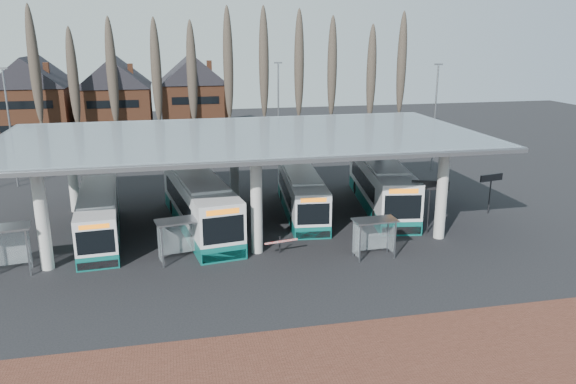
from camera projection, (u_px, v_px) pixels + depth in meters
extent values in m
plane|color=black|center=(264.00, 268.00, 31.90)|extent=(140.00, 140.00, 0.00)
cylinder|color=#B8B8B3|center=(42.00, 219.00, 31.00)|extent=(0.70, 0.70, 6.00)
cylinder|color=#B8B8B3|center=(72.00, 172.00, 41.35)|extent=(0.70, 0.70, 6.00)
cylinder|color=#B8B8B3|center=(257.00, 205.00, 33.43)|extent=(0.70, 0.70, 6.00)
cylinder|color=#B8B8B3|center=(234.00, 165.00, 43.78)|extent=(0.70, 0.70, 6.00)
cylinder|color=#B8B8B3|center=(442.00, 193.00, 35.86)|extent=(0.70, 0.70, 6.00)
cylinder|color=#B8B8B3|center=(379.00, 158.00, 46.21)|extent=(0.70, 0.70, 6.00)
cube|color=gray|center=(243.00, 135.00, 37.72)|extent=(32.00, 16.00, 0.12)
cube|color=silver|center=(243.00, 134.00, 37.70)|extent=(31.50, 15.50, 0.04)
cone|color=#473D33|center=(35.00, 90.00, 57.31)|extent=(0.36, 0.36, 14.50)
ellipsoid|color=#473D33|center=(33.00, 73.00, 56.84)|extent=(1.10, 1.10, 11.02)
cone|color=#473D33|center=(76.00, 90.00, 58.12)|extent=(0.36, 0.36, 14.50)
ellipsoid|color=#473D33|center=(74.00, 72.00, 57.65)|extent=(1.10, 1.10, 11.02)
cone|color=#473D33|center=(116.00, 89.00, 58.93)|extent=(0.36, 0.36, 14.50)
ellipsoid|color=#473D33|center=(115.00, 72.00, 58.46)|extent=(1.10, 1.10, 11.02)
cone|color=#473D33|center=(155.00, 88.00, 59.74)|extent=(0.36, 0.36, 14.50)
ellipsoid|color=#473D33|center=(154.00, 71.00, 59.27)|extent=(1.10, 1.10, 11.02)
cone|color=#473D33|center=(193.00, 87.00, 60.56)|extent=(0.36, 0.36, 14.50)
ellipsoid|color=#473D33|center=(192.00, 71.00, 60.08)|extent=(1.10, 1.10, 11.02)
cone|color=#473D33|center=(230.00, 87.00, 61.37)|extent=(0.36, 0.36, 14.50)
ellipsoid|color=#473D33|center=(230.00, 70.00, 60.89)|extent=(1.10, 1.10, 11.02)
cone|color=#473D33|center=(266.00, 86.00, 62.18)|extent=(0.36, 0.36, 14.50)
ellipsoid|color=#473D33|center=(266.00, 70.00, 61.70)|extent=(1.10, 1.10, 11.02)
cone|color=#473D33|center=(301.00, 85.00, 62.99)|extent=(0.36, 0.36, 14.50)
ellipsoid|color=#473D33|center=(301.00, 69.00, 62.51)|extent=(1.10, 1.10, 11.02)
cone|color=#473D33|center=(335.00, 85.00, 63.80)|extent=(0.36, 0.36, 14.50)
ellipsoid|color=#473D33|center=(336.00, 69.00, 63.32)|extent=(1.10, 1.10, 11.02)
cone|color=#473D33|center=(369.00, 84.00, 64.61)|extent=(0.36, 0.36, 14.50)
ellipsoid|color=#473D33|center=(369.00, 69.00, 64.13)|extent=(1.10, 1.10, 11.02)
cone|color=#473D33|center=(401.00, 83.00, 65.42)|extent=(0.36, 0.36, 14.50)
ellipsoid|color=#473D33|center=(402.00, 68.00, 64.94)|extent=(1.10, 1.10, 11.02)
cube|color=brown|center=(36.00, 113.00, 68.17)|extent=(8.00, 10.00, 7.00)
pyramid|color=black|center=(29.00, 54.00, 66.27)|extent=(8.30, 10.30, 3.50)
cube|color=brown|center=(117.00, 111.00, 70.10)|extent=(8.00, 10.00, 7.00)
pyramid|color=black|center=(112.00, 54.00, 68.19)|extent=(8.30, 10.30, 3.50)
cube|color=brown|center=(194.00, 109.00, 72.02)|extent=(8.00, 10.00, 7.00)
pyramid|color=black|center=(191.00, 53.00, 70.12)|extent=(8.30, 10.30, 3.50)
cylinder|color=slate|center=(10.00, 130.00, 47.58)|extent=(0.16, 0.16, 10.00)
cube|color=slate|center=(2.00, 68.00, 46.19)|extent=(0.80, 0.15, 0.15)
cylinder|color=slate|center=(278.00, 115.00, 56.21)|extent=(0.16, 0.16, 10.00)
cube|color=slate|center=(278.00, 63.00, 54.82)|extent=(0.80, 0.15, 0.15)
cylinder|color=slate|center=(435.00, 119.00, 53.40)|extent=(0.16, 0.16, 10.00)
cube|color=slate|center=(439.00, 64.00, 52.01)|extent=(0.80, 0.15, 0.15)
cube|color=silver|center=(99.00, 214.00, 36.20)|extent=(3.13, 11.10, 2.56)
cube|color=#0B5750|center=(100.00, 232.00, 36.53)|extent=(3.15, 11.12, 0.82)
cube|color=silver|center=(97.00, 194.00, 35.84)|extent=(2.57, 6.71, 0.16)
cube|color=black|center=(99.00, 210.00, 36.60)|extent=(2.94, 8.04, 1.00)
cube|color=black|center=(96.00, 242.00, 31.15)|extent=(2.05, 0.20, 1.37)
cube|color=black|center=(101.00, 191.00, 41.21)|extent=(1.98, 0.20, 1.10)
cube|color=orange|center=(94.00, 227.00, 30.90)|extent=(1.63, 0.17, 0.27)
cube|color=black|center=(98.00, 265.00, 31.53)|extent=(2.21, 0.24, 0.46)
cylinder|color=black|center=(80.00, 252.00, 33.04)|extent=(0.32, 0.89, 0.88)
cylinder|color=black|center=(117.00, 249.00, 33.61)|extent=(0.32, 0.89, 0.88)
cylinder|color=black|center=(86.00, 218.00, 39.19)|extent=(0.32, 0.89, 0.88)
cylinder|color=black|center=(117.00, 215.00, 39.76)|extent=(0.32, 0.89, 0.88)
cube|color=silver|center=(200.00, 200.00, 38.01)|extent=(4.66, 13.27, 3.03)
cube|color=#0B5750|center=(201.00, 221.00, 38.41)|extent=(4.69, 13.29, 0.97)
cube|color=silver|center=(199.00, 178.00, 37.58)|extent=(3.62, 8.08, 0.19)
cube|color=black|center=(198.00, 197.00, 38.47)|extent=(4.16, 9.67, 1.19)
cube|color=black|center=(223.00, 230.00, 32.17)|extent=(2.41, 0.42, 1.62)
cube|color=black|center=(182.00, 177.00, 43.81)|extent=(2.33, 0.41, 1.30)
cube|color=orange|center=(223.00, 212.00, 31.87)|extent=(1.92, 0.34, 0.32)
cube|color=black|center=(224.00, 256.00, 32.62)|extent=(2.61, 0.48, 0.54)
cylinder|color=black|center=(195.00, 243.00, 34.27)|extent=(0.45, 1.07, 1.04)
cylinder|color=black|center=(234.00, 238.00, 35.12)|extent=(0.45, 1.07, 1.04)
cylinder|color=black|center=(173.00, 207.00, 41.39)|extent=(0.45, 1.07, 1.04)
cylinder|color=black|center=(206.00, 203.00, 42.24)|extent=(0.45, 1.07, 1.04)
cube|color=silver|center=(302.00, 191.00, 41.21)|extent=(3.49, 11.41, 2.62)
cube|color=#0B5750|center=(301.00, 208.00, 41.55)|extent=(3.51, 11.43, 0.84)
cube|color=silver|center=(302.00, 173.00, 40.84)|extent=(2.81, 6.92, 0.17)
cube|color=black|center=(301.00, 188.00, 41.63)|extent=(3.21, 8.28, 1.03)
cube|color=black|center=(313.00, 214.00, 35.85)|extent=(2.09, 0.26, 1.40)
cube|color=black|center=(292.00, 172.00, 46.53)|extent=(2.02, 0.26, 1.12)
cube|color=orange|center=(314.00, 200.00, 35.59)|extent=(1.67, 0.21, 0.28)
cube|color=black|center=(313.00, 235.00, 36.24)|extent=(2.26, 0.30, 0.47)
cylinder|color=black|center=(293.00, 223.00, 38.03)|extent=(0.35, 0.92, 0.90)
cylinder|color=black|center=(324.00, 222.00, 38.27)|extent=(0.35, 0.92, 0.90)
cylinder|color=black|center=(282.00, 196.00, 44.56)|extent=(0.35, 0.92, 0.90)
cylinder|color=black|center=(309.00, 195.00, 44.79)|extent=(0.35, 0.92, 0.90)
cube|color=silver|center=(382.00, 183.00, 42.62)|extent=(4.77, 13.22, 3.02)
cube|color=#0B5750|center=(381.00, 201.00, 43.02)|extent=(4.79, 13.24, 0.97)
cube|color=silver|center=(382.00, 162.00, 42.20)|extent=(3.68, 8.06, 0.19)
cube|color=black|center=(380.00, 179.00, 43.11)|extent=(4.24, 9.65, 1.19)
cube|color=black|center=(403.00, 207.00, 36.41)|extent=(2.40, 0.45, 1.62)
cube|color=black|center=(366.00, 162.00, 48.79)|extent=(2.32, 0.43, 1.29)
cube|color=orange|center=(404.00, 191.00, 36.12)|extent=(1.91, 0.36, 0.32)
cube|color=black|center=(401.00, 231.00, 36.86)|extent=(2.59, 0.50, 0.54)
cylinder|color=black|center=(375.00, 218.00, 39.01)|extent=(0.46, 1.07, 1.04)
cylinder|color=black|center=(411.00, 217.00, 39.14)|extent=(0.46, 1.07, 1.04)
cylinder|color=black|center=(356.00, 188.00, 46.58)|extent=(0.46, 1.07, 1.04)
cylinder|color=black|center=(386.00, 187.00, 46.70)|extent=(0.46, 1.07, 1.04)
cube|color=gray|center=(28.00, 253.00, 30.56)|extent=(0.10, 0.10, 2.66)
cube|color=gray|center=(29.00, 246.00, 31.62)|extent=(0.10, 0.10, 2.66)
cube|color=gray|center=(0.00, 228.00, 30.28)|extent=(3.17, 1.91, 0.11)
cube|color=silver|center=(4.00, 247.00, 31.22)|extent=(2.54, 0.41, 2.13)
cube|color=silver|center=(30.00, 248.00, 31.09)|extent=(0.21, 1.17, 2.13)
cube|color=gray|center=(162.00, 248.00, 31.61)|extent=(0.09, 0.09, 2.46)
cube|color=gray|center=(203.00, 242.00, 32.50)|extent=(0.09, 0.09, 2.46)
cube|color=gray|center=(159.00, 241.00, 32.57)|extent=(0.09, 0.09, 2.46)
cube|color=gray|center=(199.00, 236.00, 33.46)|extent=(0.09, 0.09, 2.46)
cube|color=gray|center=(180.00, 221.00, 32.18)|extent=(2.97, 1.87, 0.10)
cube|color=silver|center=(179.00, 237.00, 33.04)|extent=(2.33, 0.48, 1.97)
cube|color=silver|center=(160.00, 244.00, 32.06)|extent=(0.24, 1.07, 1.97)
cube|color=silver|center=(202.00, 238.00, 32.98)|extent=(0.24, 1.07, 1.97)
cube|color=gray|center=(360.00, 244.00, 32.39)|extent=(0.08, 0.08, 2.29)
cube|color=gray|center=(395.00, 240.00, 32.93)|extent=(0.08, 0.08, 2.29)
cube|color=gray|center=(354.00, 238.00, 33.33)|extent=(0.08, 0.08, 2.29)
cube|color=gray|center=(388.00, 235.00, 33.87)|extent=(0.08, 0.08, 2.29)
cube|color=gray|center=(375.00, 220.00, 32.80)|extent=(2.62, 1.39, 0.09)
cube|color=silver|center=(371.00, 235.00, 33.63)|extent=(2.20, 0.13, 1.83)
cube|color=silver|center=(356.00, 240.00, 32.84)|extent=(0.08, 1.01, 1.83)
cube|color=silver|center=(392.00, 237.00, 33.39)|extent=(0.08, 1.01, 1.83)
cylinder|color=black|center=(429.00, 208.00, 37.06)|extent=(0.11, 0.11, 3.52)
cube|color=black|center=(430.00, 185.00, 36.64)|extent=(2.32, 0.97, 0.61)
cylinder|color=black|center=(490.00, 195.00, 41.18)|extent=(0.09, 0.09, 2.92)
cube|color=black|center=(491.00, 178.00, 40.83)|extent=(1.99, 0.51, 0.50)
cube|color=black|center=(280.00, 245.00, 34.00)|extent=(0.08, 0.08, 1.05)
cube|color=red|center=(281.00, 241.00, 33.45)|extent=(2.08, 0.49, 0.10)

